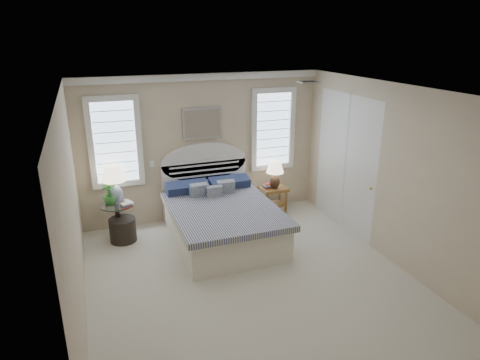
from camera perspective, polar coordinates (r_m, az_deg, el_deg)
name	(u,v)px	position (r m, az deg, el deg)	size (l,w,h in m)	color
floor	(252,281)	(6.30, 1.57, -13.34)	(4.50, 5.00, 0.01)	beige
ceiling	(254,91)	(5.36, 1.83, 11.81)	(4.50, 5.00, 0.01)	silver
wall_back	(203,148)	(7.96, -4.98, 4.28)	(4.50, 0.02, 2.70)	#BBA58C
wall_left	(73,217)	(5.34, -21.43, -4.64)	(0.02, 5.00, 2.70)	#BBA58C
wall_right	(392,175)	(6.81, 19.58, 0.63)	(0.02, 5.00, 2.70)	#BBA58C
crown_molding	(201,77)	(7.69, -5.18, 13.53)	(4.50, 0.08, 0.12)	silver
hvac_vent	(309,82)	(6.59, 9.14, 12.79)	(0.30, 0.20, 0.02)	#B2B2B2
switch_plate	(152,164)	(7.82, -11.65, 2.15)	(0.08, 0.01, 0.12)	silver
window_left	(115,142)	(7.64, -16.32, 4.87)	(0.90, 0.06, 1.60)	#A9C0D6
window_right	(273,129)	(8.34, 4.38, 6.75)	(0.90, 0.06, 1.60)	#A9C0D6
painting	(203,123)	(7.81, -5.00, 7.54)	(0.74, 0.04, 0.58)	silver
closet_door	(345,163)	(7.75, 13.83, 2.23)	(0.02, 1.80, 2.40)	silver
bed	(221,217)	(7.33, -2.61, -5.00)	(1.72, 2.28, 1.47)	silver
side_table_left	(118,218)	(7.61, -15.97, -4.84)	(0.56, 0.56, 0.63)	black
nightstand_right	(273,194)	(8.36, 4.47, -1.91)	(0.50, 0.40, 0.53)	olive
floor_pot	(123,230)	(7.57, -15.35, -6.42)	(0.45, 0.45, 0.41)	black
lamp_left	(114,180)	(7.51, -16.48, 0.06)	(0.53, 0.53, 0.65)	silver
lamp_right	(275,172)	(8.17, 4.68, 1.11)	(0.44, 0.44, 0.54)	black
potted_plant	(109,194)	(7.47, -17.06, -1.76)	(0.22, 0.22, 0.39)	#346729
books_left	(127,205)	(7.34, -14.89, -3.27)	(0.21, 0.18, 0.07)	#AB332A
books_right	(268,186)	(8.25, 3.77, -0.79)	(0.18, 0.14, 0.10)	#AB332A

